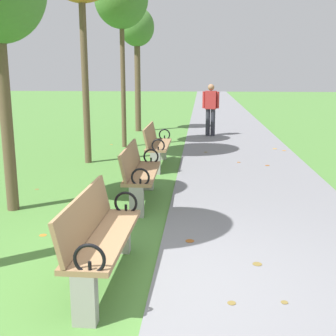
{
  "coord_description": "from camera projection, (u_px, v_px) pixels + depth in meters",
  "views": [
    {
      "loc": [
        0.47,
        -3.89,
        2.06
      ],
      "look_at": [
        -0.05,
        2.83,
        0.55
      ],
      "focal_mm": 46.72,
      "sensor_mm": 36.0,
      "label": 1
    }
  ],
  "objects": [
    {
      "name": "park_bench_2",
      "position": [
        139.0,
        172.0,
        6.9
      ],
      "size": [
        0.5,
        1.61,
        0.9
      ],
      "color": "#93704C",
      "rests_on": "ground"
    },
    {
      "name": "paved_walkway",
      "position": [
        221.0,
        112.0,
        21.67
      ],
      "size": [
        2.81,
        44.0,
        0.02
      ],
      "primitive_type": "cube",
      "color": "slate",
      "rests_on": "ground"
    },
    {
      "name": "ground_plane",
      "position": [
        151.0,
        286.0,
        4.27
      ],
      "size": [
        80.0,
        80.0,
        0.0
      ],
      "primitive_type": "plane",
      "color": "#4C7F38"
    },
    {
      "name": "pedestrian_walking",
      "position": [
        211.0,
        107.0,
        13.74
      ],
      "size": [
        0.52,
        0.27,
        1.62
      ],
      "color": "#2D2D38",
      "rests_on": "paved_walkway"
    },
    {
      "name": "park_bench_1",
      "position": [
        100.0,
        236.0,
        4.25
      ],
      "size": [
        0.5,
        1.61,
        0.9
      ],
      "color": "#93704C",
      "rests_on": "ground"
    },
    {
      "name": "tree_5",
      "position": [
        137.0,
        31.0,
        14.43
      ],
      "size": [
        1.15,
        1.15,
        4.09
      ],
      "color": "brown",
      "rests_on": "ground"
    },
    {
      "name": "park_bench_3",
      "position": [
        156.0,
        144.0,
        9.48
      ],
      "size": [
        0.47,
        1.6,
        0.9
      ],
      "color": "#93704C",
      "rests_on": "ground"
    },
    {
      "name": "scattered_leaves",
      "position": [
        185.0,
        202.0,
        6.93
      ],
      "size": [
        5.21,
        10.12,
        0.02
      ],
      "color": "#93511E",
      "rests_on": "ground"
    }
  ]
}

